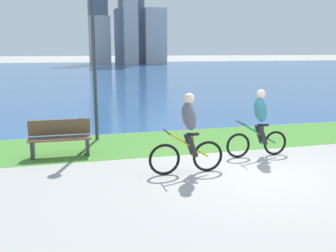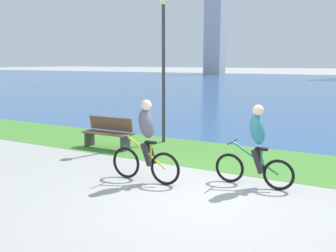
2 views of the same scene
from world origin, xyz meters
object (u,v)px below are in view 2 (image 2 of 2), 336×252
(cyclist_trailing, at_px, (256,146))
(bench_near_path, at_px, (108,133))
(lamppost_tall, at_px, (163,50))
(cyclist_lead, at_px, (146,142))

(cyclist_trailing, xyz_separation_m, bench_near_path, (-4.71, 1.31, -0.38))
(lamppost_tall, bearing_deg, cyclist_trailing, -37.01)
(bench_near_path, bearing_deg, cyclist_lead, -38.51)
(cyclist_trailing, bearing_deg, lamppost_tall, 142.99)
(cyclist_lead, distance_m, cyclist_trailing, 2.22)
(bench_near_path, xyz_separation_m, lamppost_tall, (1.00, 1.49, 2.39))
(cyclist_lead, relative_size, lamppost_tall, 0.39)
(cyclist_lead, distance_m, lamppost_tall, 4.42)
(cyclist_trailing, xyz_separation_m, lamppost_tall, (-3.71, 2.80, 2.01))
(cyclist_trailing, bearing_deg, cyclist_lead, -159.02)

